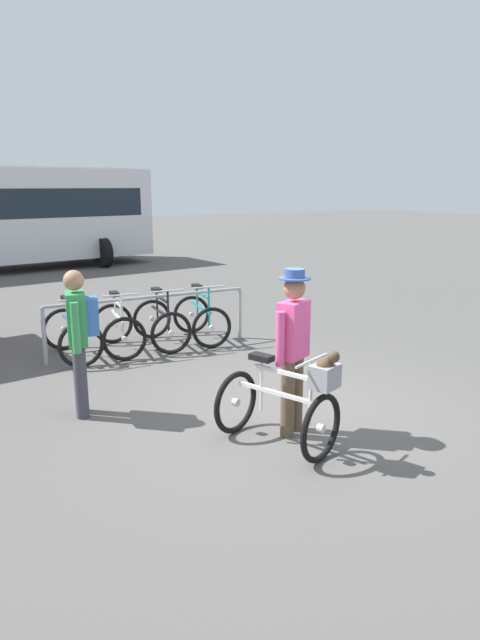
# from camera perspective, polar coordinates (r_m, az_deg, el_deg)

# --- Properties ---
(ground_plane) EXTENTS (80.00, 80.00, 0.00)m
(ground_plane) POSITION_cam_1_polar(r_m,az_deg,el_deg) (6.49, 4.98, -9.42)
(ground_plane) COLOR #514F4C
(bike_rack_rail) EXTENTS (3.21, 0.16, 0.88)m
(bike_rack_rail) POSITION_cam_1_polar(r_m,az_deg,el_deg) (8.79, -9.11, 1.11)
(bike_rack_rail) COLOR #99999E
(bike_rack_rail) RESTS_ON ground
(racked_bike_blue) EXTENTS (0.67, 1.12, 0.98)m
(racked_bike_blue) POSITION_cam_1_polar(r_m,az_deg,el_deg) (8.74, -16.59, -1.37)
(racked_bike_blue) COLOR black
(racked_bike_blue) RESTS_ON ground
(racked_bike_white) EXTENTS (0.81, 1.17, 0.97)m
(racked_bike_white) POSITION_cam_1_polar(r_m,az_deg,el_deg) (8.89, -12.18, -0.85)
(racked_bike_white) COLOR black
(racked_bike_white) RESTS_ON ground
(racked_bike_black) EXTENTS (0.75, 1.14, 0.97)m
(racked_bike_black) POSITION_cam_1_polar(r_m,az_deg,el_deg) (9.10, -7.96, -0.34)
(racked_bike_black) COLOR black
(racked_bike_black) RESTS_ON ground
(racked_bike_teal) EXTENTS (0.79, 1.17, 0.97)m
(racked_bike_teal) POSITION_cam_1_polar(r_m,az_deg,el_deg) (9.36, -3.94, 0.14)
(racked_bike_teal) COLOR black
(racked_bike_teal) RESTS_ON ground
(featured_bicycle) EXTENTS (1.00, 1.26, 1.09)m
(featured_bicycle) POSITION_cam_1_polar(r_m,az_deg,el_deg) (5.50, 4.74, -8.30)
(featured_bicycle) COLOR black
(featured_bicycle) RESTS_ON ground
(person_with_featured_bike) EXTENTS (0.49, 0.33, 1.72)m
(person_with_featured_bike) POSITION_cam_1_polar(r_m,az_deg,el_deg) (5.72, 5.35, -2.56)
(person_with_featured_bike) COLOR brown
(person_with_featured_bike) RESTS_ON ground
(pedestrian_with_backpack) EXTENTS (0.38, 0.52, 1.64)m
(pedestrian_with_backpack) POSITION_cam_1_polar(r_m,az_deg,el_deg) (6.41, -15.89, -1.35)
(pedestrian_with_backpack) COLOR #383842
(pedestrian_with_backpack) RESTS_ON ground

